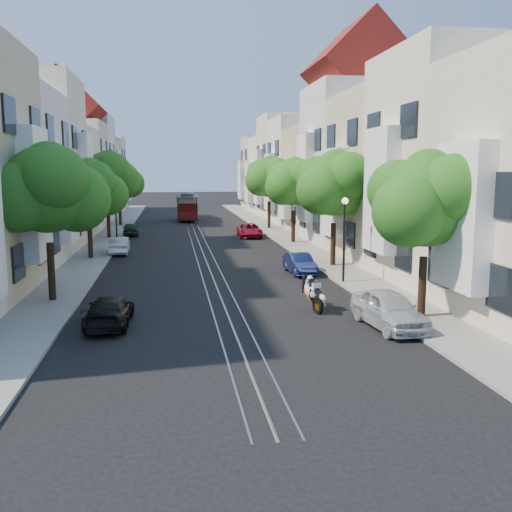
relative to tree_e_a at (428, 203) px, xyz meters
name	(u,v)px	position (x,y,z in m)	size (l,w,h in m)	color
ground	(195,234)	(-7.26, 31.02, -4.40)	(200.00, 200.00, 0.00)	black
sidewalk_east	(275,232)	(-0.01, 31.02, -4.34)	(2.50, 80.00, 0.12)	gray
sidewalk_west	(112,234)	(-14.51, 31.02, -4.34)	(2.50, 80.00, 0.12)	gray
rail_left	(189,234)	(-7.81, 31.02, -4.39)	(0.06, 80.00, 0.02)	gray
rail_slot	(195,233)	(-7.26, 31.02, -4.39)	(0.06, 80.00, 0.02)	gray
rail_right	(201,233)	(-6.71, 31.02, -4.39)	(0.06, 80.00, 0.02)	gray
lane_line	(195,233)	(-7.26, 31.02, -4.40)	(0.08, 80.00, 0.01)	tan
townhouses_east	(325,175)	(4.61, 30.94, 0.79)	(7.75, 72.00, 12.00)	beige
townhouses_west	(54,176)	(-19.13, 30.94, 0.68)	(7.75, 72.00, 11.76)	silver
tree_e_a	(428,203)	(0.00, 0.00, 0.00)	(4.72, 3.87, 6.27)	black
tree_e_b	(335,185)	(0.00, 12.00, 0.34)	(4.93, 4.08, 6.68)	black
tree_e_c	(294,183)	(0.00, 23.00, 0.20)	(4.84, 3.99, 6.52)	black
tree_e_d	(270,178)	(0.00, 34.00, 0.47)	(5.01, 4.16, 6.85)	black
tree_w_a	(48,191)	(-14.40, 5.00, 0.34)	(4.93, 4.08, 6.68)	black
tree_w_b	(89,190)	(-14.40, 17.00, 0.00)	(4.72, 3.87, 6.27)	black
tree_w_c	(108,177)	(-14.40, 28.00, 0.67)	(5.13, 4.28, 7.09)	black
tree_w_d	(120,180)	(-14.40, 39.00, 0.20)	(4.84, 3.99, 6.52)	black
lamp_east	(344,227)	(-0.96, 7.02, -1.55)	(0.32, 0.32, 4.16)	black
lamp_west	(116,206)	(-13.56, 25.02, -1.55)	(0.32, 0.32, 4.16)	black
sportbike_rider	(312,291)	(-3.83, 1.96, -3.60)	(0.67, 2.03, 1.40)	black
cable_car	(188,206)	(-7.49, 44.65, -2.74)	(2.62, 7.38, 2.80)	black
parked_car_e_near	(389,309)	(-1.72, -0.92, -3.72)	(1.60, 3.97, 1.35)	#B6BCC3
parked_car_e_mid	(300,264)	(-2.47, 10.12, -3.85)	(1.17, 3.35, 1.10)	#0B1339
parked_car_e_far	(249,230)	(-2.86, 27.48, -3.82)	(1.93, 4.18, 1.16)	maroon
parked_car_w_near	(109,311)	(-11.66, 0.80, -3.85)	(1.53, 3.77, 1.09)	black
parked_car_w_mid	(119,245)	(-12.86, 19.15, -3.82)	(1.23, 3.52, 1.16)	silver
parked_car_w_far	(131,229)	(-12.86, 30.26, -3.84)	(1.32, 3.28, 1.12)	#16381D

